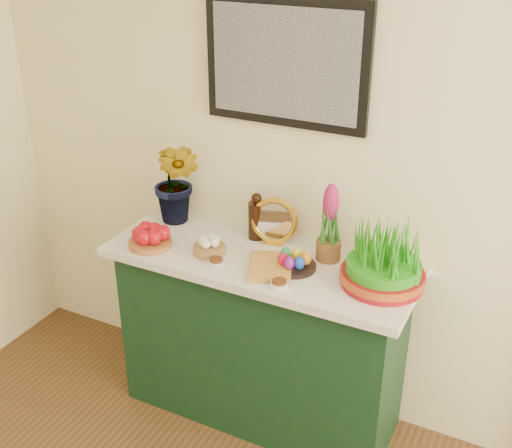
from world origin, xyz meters
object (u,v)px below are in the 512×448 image
(hyacinth_green, at_px, (176,169))
(book, at_px, (249,265))
(wheatgrass_sabzeh, at_px, (384,258))
(sideboard, at_px, (261,341))
(mirror, at_px, (274,222))

(hyacinth_green, xyz_separation_m, book, (0.52, -0.25, -0.26))
(book, height_order, wheatgrass_sabzeh, wheatgrass_sabzeh)
(book, xyz_separation_m, wheatgrass_sabzeh, (0.55, 0.13, 0.11))
(hyacinth_green, distance_m, wheatgrass_sabzeh, 1.08)
(sideboard, bearing_deg, book, -88.14)
(wheatgrass_sabzeh, bearing_deg, mirror, 166.43)
(sideboard, xyz_separation_m, book, (0.00, -0.12, 0.48))
(sideboard, distance_m, book, 0.50)
(sideboard, relative_size, wheatgrass_sabzeh, 3.71)
(hyacinth_green, distance_m, mirror, 0.54)
(hyacinth_green, bearing_deg, mirror, 2.82)
(hyacinth_green, bearing_deg, sideboard, -12.48)
(sideboard, relative_size, mirror, 5.70)
(sideboard, height_order, hyacinth_green, hyacinth_green)
(hyacinth_green, relative_size, mirror, 2.46)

